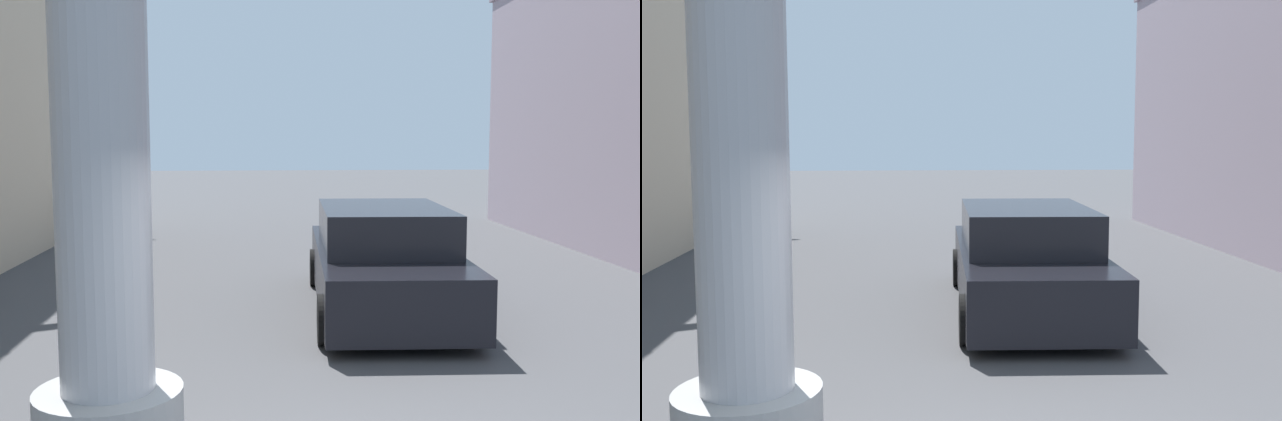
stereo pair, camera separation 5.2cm
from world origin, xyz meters
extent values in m
plane|color=#424244|center=(0.00, 10.00, 0.00)|extent=(86.67, 86.67, 0.00)
cylinder|color=black|center=(0.19, 8.01, 0.32)|extent=(0.25, 0.65, 0.64)
cylinder|color=black|center=(2.06, 7.93, 0.32)|extent=(0.25, 0.65, 0.64)
cylinder|color=black|center=(0.04, 4.40, 0.32)|extent=(0.25, 0.65, 0.64)
cylinder|color=black|center=(1.90, 4.32, 0.32)|extent=(0.25, 0.65, 0.64)
cube|color=black|center=(1.05, 6.16, 0.56)|extent=(2.18, 5.24, 0.80)
cube|color=black|center=(1.05, 6.16, 1.26)|extent=(1.93, 2.91, 0.60)
cylinder|color=brown|center=(-6.66, 17.86, 4.18)|extent=(0.85, 0.57, 8.37)
cylinder|color=#3F3833|center=(-5.33, 13.76, 0.40)|extent=(0.14, 0.14, 0.81)
cylinder|color=#3F3833|center=(-5.15, 13.85, 0.40)|extent=(0.14, 0.14, 0.81)
cylinder|color=#26262D|center=(-5.24, 13.81, 1.10)|extent=(0.46, 0.46, 0.58)
sphere|color=tan|center=(-5.24, 13.81, 1.50)|extent=(0.22, 0.22, 0.22)
camera|label=1|loc=(-0.75, -4.24, 2.57)|focal=40.00mm
camera|label=2|loc=(-0.70, -4.25, 2.57)|focal=40.00mm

